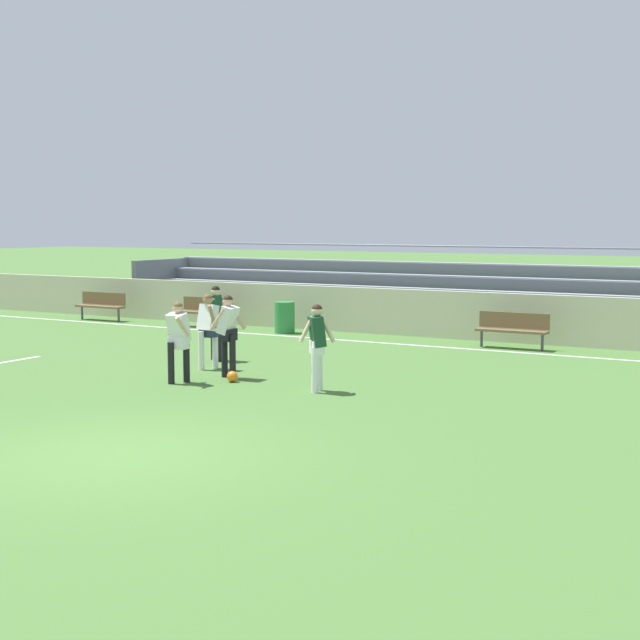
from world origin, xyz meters
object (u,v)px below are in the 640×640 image
at_px(trash_bin, 285,317).
at_px(player_white_deep_cover, 228,329).
at_px(bench_far_right, 513,327).
at_px(player_white_wide_left, 208,325).
at_px(bleacher_stand, 489,295).
at_px(player_dark_challenging, 317,340).
at_px(bench_far_left, 206,309).
at_px(soccer_ball, 232,377).
at_px(player_dark_dropping_back, 216,316).
at_px(player_white_pressing_high, 178,335).
at_px(bench_near_wall_gap, 102,303).

relative_size(trash_bin, player_white_deep_cover, 0.53).
xyz_separation_m(bench_far_right, trash_bin, (-6.67, -0.03, -0.10)).
bearing_deg(player_white_wide_left, bleacher_stand, 74.39).
bearing_deg(player_dark_challenging, bench_far_left, 137.08).
height_order(player_dark_challenging, soccer_ball, player_dark_challenging).
height_order(bleacher_stand, trash_bin, bleacher_stand).
height_order(bench_far_left, player_dark_dropping_back, player_dark_dropping_back).
xyz_separation_m(player_white_wide_left, player_white_deep_cover, (1.05, -0.75, 0.05)).
xyz_separation_m(trash_bin, player_white_deep_cover, (3.00, -7.08, 0.56)).
bearing_deg(player_white_deep_cover, soccer_ball, -46.13).
xyz_separation_m(bench_far_right, player_dark_dropping_back, (-5.28, -5.28, 0.48)).
xyz_separation_m(bleacher_stand, bench_far_left, (-7.57, -3.75, -0.47)).
xyz_separation_m(player_white_pressing_high, player_white_deep_cover, (0.53, 0.94, 0.06)).
xyz_separation_m(bench_far_right, player_white_wide_left, (-4.72, -6.36, 0.42)).
relative_size(bleacher_stand, player_white_wide_left, 15.12).
bearing_deg(bench_far_right, trash_bin, -179.73).
height_order(bench_near_wall_gap, player_white_wide_left, player_white_wide_left).
height_order(bleacher_stand, player_white_wide_left, bleacher_stand).
height_order(trash_bin, player_white_deep_cover, player_white_deep_cover).
xyz_separation_m(bench_far_left, player_white_deep_cover, (5.79, -7.11, 0.46)).
height_order(player_white_pressing_high, player_white_deep_cover, player_white_deep_cover).
bearing_deg(bench_far_right, player_dark_challenging, -100.39).
xyz_separation_m(bleacher_stand, bench_far_right, (1.89, -3.75, -0.47)).
distance_m(trash_bin, player_white_wide_left, 6.64).
height_order(player_dark_dropping_back, soccer_ball, player_dark_dropping_back).
height_order(trash_bin, player_dark_dropping_back, player_dark_dropping_back).
height_order(bench_far_left, player_white_wide_left, player_white_wide_left).
bearing_deg(bench_far_left, player_dark_dropping_back, -51.66).
relative_size(bench_far_left, soccer_ball, 8.18).
bearing_deg(bench_near_wall_gap, player_white_pressing_high, -40.51).
bearing_deg(trash_bin, player_white_deep_cover, -67.01).
height_order(bleacher_stand, bench_far_left, bleacher_stand).
distance_m(bleacher_stand, bench_far_right, 4.23).
distance_m(player_white_pressing_high, player_dark_dropping_back, 2.98).
xyz_separation_m(bench_near_wall_gap, player_white_pressing_high, (9.42, -8.05, 0.40)).
bearing_deg(bench_far_right, bench_far_left, 180.00).
xyz_separation_m(bench_near_wall_gap, player_dark_dropping_back, (8.33, -5.28, 0.48)).
bearing_deg(player_white_wide_left, bench_far_right, 53.44).
distance_m(player_white_deep_cover, soccer_ball, 1.01).
height_order(player_white_wide_left, player_dark_challenging, player_dark_challenging).
distance_m(player_dark_dropping_back, soccer_ball, 3.04).
relative_size(player_white_pressing_high, player_dark_dropping_back, 0.94).
bearing_deg(player_white_pressing_high, bleacher_stand, 78.97).
distance_m(player_dark_challenging, soccer_ball, 2.15).
bearing_deg(player_dark_challenging, player_white_pressing_high, -169.21).
distance_m(bench_near_wall_gap, player_white_pressing_high, 12.40).
bearing_deg(player_white_wide_left, bench_far_left, 126.70).
height_order(bench_far_right, player_dark_dropping_back, player_dark_dropping_back).
bearing_deg(bleacher_stand, trash_bin, -141.63).
distance_m(trash_bin, player_white_pressing_high, 8.41).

